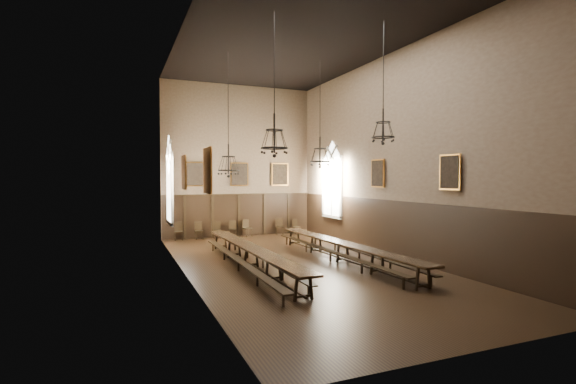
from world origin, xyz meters
TOP-DOWN VIEW (x-y plane):
  - floor at (0.00, 0.00)m, footprint 9.00×18.00m
  - ceiling at (0.00, 0.00)m, footprint 9.00×18.00m
  - wall_back at (0.00, 9.01)m, footprint 9.00×0.02m
  - wall_front at (0.00, -9.01)m, footprint 9.00×0.02m
  - wall_left at (-4.51, 0.00)m, footprint 0.02×18.00m
  - wall_right at (4.51, 0.00)m, footprint 0.02×18.00m
  - wainscot_panelling at (0.00, 0.00)m, footprint 9.00×18.00m
  - table_left at (-1.96, 0.23)m, footprint 0.95×10.48m
  - table_right at (1.91, -0.13)m, footprint 1.11×10.53m
  - bench_left_outer at (-2.58, -0.18)m, footprint 0.36×10.04m
  - bench_left_inner at (-1.54, 0.03)m, footprint 0.32×9.16m
  - bench_right_inner at (1.47, 0.13)m, footprint 0.42×10.29m
  - bench_right_outer at (2.65, -0.23)m, footprint 0.57×9.72m
  - chair_0 at (-3.60, 8.57)m, footprint 0.50×0.50m
  - chair_1 at (-2.48, 8.54)m, footprint 0.45×0.45m
  - chair_2 at (-1.45, 8.47)m, footprint 0.50×0.50m
  - chair_3 at (-0.51, 8.57)m, footprint 0.52×0.52m
  - chair_4 at (0.38, 8.55)m, footprint 0.56×0.56m
  - chair_6 at (2.43, 8.52)m, footprint 0.53×0.53m
  - chair_7 at (3.56, 8.58)m, footprint 0.47×0.47m
  - chandelier_back_left at (-2.18, 2.82)m, footprint 0.94×0.94m
  - chandelier_back_right at (2.15, 2.48)m, footprint 0.94×0.94m
  - chandelier_front_left at (-1.86, -2.12)m, footprint 0.93×0.93m
  - chandelier_front_right at (1.94, -2.85)m, footprint 0.81×0.81m
  - portrait_back_0 at (-2.60, 8.88)m, footprint 1.10×0.12m
  - portrait_back_1 at (0.00, 8.88)m, footprint 1.10×0.12m
  - portrait_back_2 at (2.60, 8.88)m, footprint 1.10×0.12m
  - portrait_left_0 at (-4.38, 1.00)m, footprint 0.12×1.00m
  - portrait_left_1 at (-4.38, -3.50)m, footprint 0.12×1.00m
  - portrait_right_0 at (4.38, 1.00)m, footprint 0.12×1.00m
  - portrait_right_1 at (4.38, -3.50)m, footprint 0.12×1.00m
  - window_right at (4.43, 5.50)m, footprint 0.20×2.20m
  - window_left at (-4.43, 5.50)m, footprint 0.20×2.20m

SIDE VIEW (x-z plane):
  - floor at x=0.00m, z-range -0.02..0.00m
  - bench_left_inner at x=-1.54m, z-range 0.06..0.47m
  - chair_7 at x=3.56m, z-range -0.18..0.73m
  - bench_right_outer at x=2.65m, z-range 0.06..0.50m
  - bench_left_outer at x=-2.58m, z-range 0.06..0.51m
  - chair_3 at x=-0.51m, z-range -0.19..0.77m
  - bench_right_inner at x=1.47m, z-range 0.06..0.53m
  - chair_2 at x=-1.45m, z-range -0.19..0.79m
  - chair_1 at x=-2.48m, z-range -0.20..0.79m
  - chair_6 at x=2.43m, z-range -0.20..0.81m
  - chair_0 at x=-3.60m, z-range -0.20..0.81m
  - chair_4 at x=0.38m, z-range -0.20..0.82m
  - table_left at x=-1.96m, z-range 0.00..0.82m
  - table_right at x=1.91m, z-range 0.00..0.82m
  - wainscot_panelling at x=0.00m, z-range 0.00..2.50m
  - window_right at x=4.43m, z-range 1.10..5.70m
  - window_left at x=-4.43m, z-range 1.10..5.70m
  - portrait_back_0 at x=-2.60m, z-range 3.00..4.40m
  - portrait_back_1 at x=0.00m, z-range 3.00..4.40m
  - portrait_back_2 at x=2.60m, z-range 3.00..4.40m
  - portrait_left_0 at x=-4.38m, z-range 3.05..4.35m
  - portrait_left_1 at x=-4.38m, z-range 3.05..4.35m
  - portrait_right_0 at x=4.38m, z-range 3.05..4.35m
  - portrait_right_1 at x=4.38m, z-range 3.05..4.35m
  - chandelier_back_left at x=-2.18m, z-range 1.47..6.82m
  - wall_back at x=0.00m, z-range 0.00..9.00m
  - wall_front at x=0.00m, z-range 0.00..9.00m
  - wall_left at x=-4.51m, z-range 0.00..9.00m
  - wall_right at x=4.51m, z-range 0.00..9.00m
  - chandelier_back_right at x=2.15m, z-range 2.11..7.01m
  - chandelier_front_left at x=-1.86m, z-range 2.44..7.11m
  - chandelier_front_right at x=1.94m, z-range 3.10..7.32m
  - ceiling at x=0.00m, z-range 9.00..9.02m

